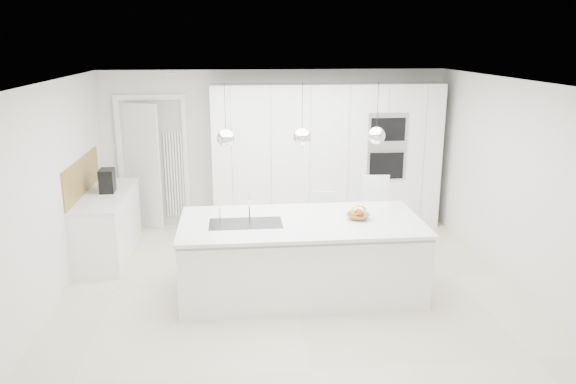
{
  "coord_description": "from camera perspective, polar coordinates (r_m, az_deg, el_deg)",
  "views": [
    {
      "loc": [
        -0.66,
        -6.47,
        2.95
      ],
      "look_at": [
        0.0,
        0.3,
        1.1
      ],
      "focal_mm": 35.0,
      "sensor_mm": 36.0,
      "label": 1
    }
  ],
  "objects": [
    {
      "name": "island_sink",
      "position": [
        6.53,
        -4.3,
        -3.87
      ],
      "size": [
        0.84,
        0.44,
        0.18
      ],
      "primitive_type": null,
      "color": "#3F3F42",
      "rests_on": "island_worktop"
    },
    {
      "name": "radiator",
      "position": [
        9.23,
        -11.46,
        1.75
      ],
      "size": [
        0.32,
        0.04,
        1.4
      ],
      "primitive_type": null,
      "color": "white",
      "rests_on": "floor"
    },
    {
      "name": "tall_cabinets",
      "position": [
        8.98,
        3.91,
        3.61
      ],
      "size": [
        3.6,
        0.6,
        2.3
      ],
      "primitive_type": "cube",
      "color": "white",
      "rests_on": "floor"
    },
    {
      "name": "doorway_frame",
      "position": [
        9.24,
        -13.49,
        2.76
      ],
      "size": [
        1.11,
        0.08,
        2.13
      ],
      "primitive_type": null,
      "color": "white",
      "rests_on": "floor"
    },
    {
      "name": "island_worktop",
      "position": [
        6.6,
        1.33,
        -3.07
      ],
      "size": [
        2.84,
        1.4,
        0.04
      ],
      "primitive_type": "cube",
      "color": "white",
      "rests_on": "island_base"
    },
    {
      "name": "apple_c",
      "position": [
        6.73,
        7.34,
        -2.08
      ],
      "size": [
        0.07,
        0.07,
        0.07
      ],
      "primitive_type": "sphere",
      "color": "#B3371B",
      "rests_on": "fruit_bowl"
    },
    {
      "name": "island_base",
      "position": [
        6.71,
        1.36,
        -6.85
      ],
      "size": [
        2.8,
        1.2,
        0.86
      ],
      "primitive_type": "cube",
      "color": "white",
      "rests_on": "floor"
    },
    {
      "name": "banana_bunch",
      "position": [
        6.64,
        7.14,
        -1.83
      ],
      "size": [
        0.24,
        0.17,
        0.22
      ],
      "primitive_type": "torus",
      "rotation": [
        1.22,
        0.0,
        0.35
      ],
      "color": "gold",
      "rests_on": "fruit_bowl"
    },
    {
      "name": "floor",
      "position": [
        7.15,
        0.24,
        -9.18
      ],
      "size": [
        5.5,
        5.5,
        0.0
      ],
      "primitive_type": "plane",
      "color": "beige",
      "rests_on": "ground"
    },
    {
      "name": "left_worktop",
      "position": [
        8.15,
        -18.06,
        -0.28
      ],
      "size": [
        0.62,
        1.82,
        0.04
      ],
      "primitive_type": "cube",
      "color": "white",
      "rests_on": "left_base_cabinets"
    },
    {
      "name": "pendant_left",
      "position": [
        6.26,
        -6.33,
        5.46
      ],
      "size": [
        0.2,
        0.2,
        0.2
      ],
      "primitive_type": "sphere",
      "color": "white",
      "rests_on": "ceiling"
    },
    {
      "name": "apple_a",
      "position": [
        6.67,
        7.33,
        -2.18
      ],
      "size": [
        0.08,
        0.08,
        0.08
      ],
      "primitive_type": "sphere",
      "color": "#B3371B",
      "rests_on": "fruit_bowl"
    },
    {
      "name": "left_base_cabinets",
      "position": [
        8.27,
        -17.81,
        -3.28
      ],
      "size": [
        0.6,
        1.8,
        0.86
      ],
      "primitive_type": "cube",
      "color": "white",
      "rests_on": "floor"
    },
    {
      "name": "wall_left",
      "position": [
        7.01,
        -22.72,
        -0.04
      ],
      "size": [
        0.0,
        5.0,
        5.0
      ],
      "primitive_type": "plane",
      "rotation": [
        1.57,
        0.0,
        1.57
      ],
      "color": "silver",
      "rests_on": "ground"
    },
    {
      "name": "bar_stool_left",
      "position": [
        7.63,
        3.74,
        -3.72
      ],
      "size": [
        0.39,
        0.49,
        0.96
      ],
      "primitive_type": null,
      "rotation": [
        0.0,
        0.0,
        -0.18
      ],
      "color": "white",
      "rests_on": "floor"
    },
    {
      "name": "espresso_machine",
      "position": [
        8.18,
        -17.9,
        1.11
      ],
      "size": [
        0.21,
        0.31,
        0.32
      ],
      "primitive_type": "cube",
      "rotation": [
        0.0,
        0.0,
        0.05
      ],
      "color": "black",
      "rests_on": "left_worktop"
    },
    {
      "name": "oak_backsplash",
      "position": [
        8.15,
        -20.2,
        1.5
      ],
      "size": [
        0.02,
        1.8,
        0.5
      ],
      "primitive_type": "cube",
      "color": "olive",
      "rests_on": "wall_left"
    },
    {
      "name": "ceiling",
      "position": [
        6.52,
        0.26,
        11.25
      ],
      "size": [
        5.5,
        5.5,
        0.0
      ],
      "primitive_type": "plane",
      "rotation": [
        3.14,
        0.0,
        0.0
      ],
      "color": "white",
      "rests_on": "wall_back"
    },
    {
      "name": "bar_stool_right",
      "position": [
        7.69,
        9.02,
        -2.9
      ],
      "size": [
        0.43,
        0.57,
        1.17
      ],
      "primitive_type": null,
      "rotation": [
        0.0,
        0.0,
        -0.08
      ],
      "color": "white",
      "rests_on": "floor"
    },
    {
      "name": "apple_b",
      "position": [
        6.74,
        7.12,
        -2.01
      ],
      "size": [
        0.08,
        0.08,
        0.08
      ],
      "primitive_type": "sphere",
      "color": "#B3371B",
      "rests_on": "fruit_bowl"
    },
    {
      "name": "pendant_right",
      "position": [
        6.47,
        8.98,
        5.67
      ],
      "size": [
        0.2,
        0.2,
        0.2
      ],
      "primitive_type": "sphere",
      "color": "white",
      "rests_on": "ceiling"
    },
    {
      "name": "island_tap",
      "position": [
        6.65,
        -3.95,
        -1.43
      ],
      "size": [
        0.02,
        0.02,
        0.3
      ],
      "primitive_type": "cylinder",
      "color": "white",
      "rests_on": "island_worktop"
    },
    {
      "name": "wall_back",
      "position": [
        9.16,
        -1.35,
        4.51
      ],
      "size": [
        5.5,
        0.0,
        5.5
      ],
      "primitive_type": "plane",
      "rotation": [
        1.57,
        0.0,
        0.0
      ],
      "color": "silver",
      "rests_on": "ground"
    },
    {
      "name": "hallway_door",
      "position": [
        9.23,
        -15.06,
        2.52
      ],
      "size": [
        0.76,
        0.38,
        2.0
      ],
      "primitive_type": "cube",
      "rotation": [
        0.0,
        0.0,
        -0.44
      ],
      "color": "white",
      "rests_on": "floor"
    },
    {
      "name": "pendant_mid",
      "position": [
        6.31,
        1.44,
        5.62
      ],
      "size": [
        0.2,
        0.2,
        0.2
      ],
      "primitive_type": "sphere",
      "color": "white",
      "rests_on": "ceiling"
    },
    {
      "name": "fruit_bowl",
      "position": [
        6.69,
        7.14,
        -2.47
      ],
      "size": [
        0.34,
        0.34,
        0.07
      ],
      "primitive_type": "imported",
      "rotation": [
        0.0,
        0.0,
        -0.32
      ],
      "color": "olive",
      "rests_on": "island_worktop"
    },
    {
      "name": "oven_stack",
      "position": [
        8.84,
        10.05,
        4.55
      ],
      "size": [
        0.62,
        0.04,
        1.05
      ],
      "primitive_type": null,
      "color": "#A5A5A8",
      "rests_on": "tall_cabinets"
    }
  ]
}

